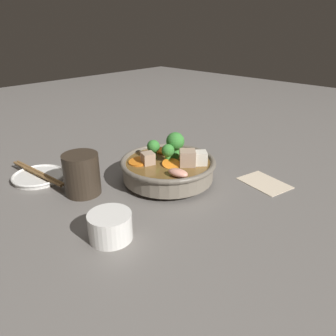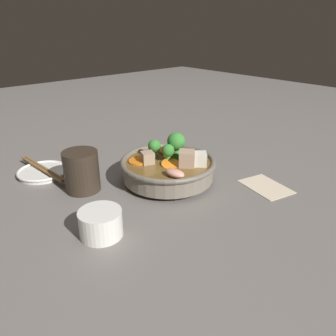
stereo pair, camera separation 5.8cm
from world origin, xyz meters
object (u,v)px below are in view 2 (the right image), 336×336
(dark_mug, at_px, (81,171))
(chopsticks_pair, at_px, (42,168))
(stirfry_bowl, at_px, (168,166))
(tea_cup, at_px, (101,223))
(side_saucer, at_px, (43,172))

(dark_mug, distance_m, chopsticks_pair, 0.14)
(stirfry_bowl, height_order, tea_cup, stirfry_bowl)
(side_saucer, bearing_deg, stirfry_bowl, -138.62)
(stirfry_bowl, distance_m, chopsticks_pair, 0.31)
(side_saucer, bearing_deg, dark_mug, -165.52)
(stirfry_bowl, distance_m, side_saucer, 0.31)
(side_saucer, xyz_separation_m, dark_mug, (-0.14, -0.04, 0.04))
(stirfry_bowl, height_order, dark_mug, stirfry_bowl)
(dark_mug, xyz_separation_m, chopsticks_pair, (0.14, 0.04, -0.03))
(dark_mug, relative_size, chopsticks_pair, 0.50)
(tea_cup, distance_m, dark_mug, 0.19)
(dark_mug, bearing_deg, chopsticks_pair, 14.48)
(tea_cup, bearing_deg, chopsticks_pair, -4.43)
(dark_mug, bearing_deg, stirfry_bowl, -119.65)
(chopsticks_pair, bearing_deg, side_saucer, -90.00)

